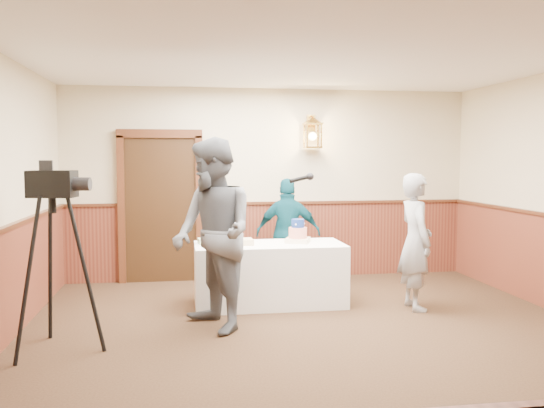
{
  "coord_description": "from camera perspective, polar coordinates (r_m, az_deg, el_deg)",
  "views": [
    {
      "loc": [
        -1.29,
        -4.93,
        1.8
      ],
      "look_at": [
        -0.25,
        1.7,
        1.25
      ],
      "focal_mm": 38.0,
      "sensor_mm": 36.0,
      "label": 1
    }
  ],
  "objects": [
    {
      "name": "ground",
      "position": [
        5.41,
        5.63,
        -14.78
      ],
      "size": [
        7.0,
        7.0,
        0.0
      ],
      "primitive_type": "plane",
      "color": "#301E12",
      "rests_on": "ground"
    },
    {
      "name": "room_shell",
      "position": [
        5.53,
        4.04,
        1.78
      ],
      "size": [
        6.02,
        7.02,
        2.81
      ],
      "color": "beige",
      "rests_on": "ground"
    },
    {
      "name": "display_table",
      "position": [
        7.06,
        -0.25,
        -6.97
      ],
      "size": [
        1.8,
        0.8,
        0.75
      ],
      "primitive_type": "cube",
      "color": "white",
      "rests_on": "ground"
    },
    {
      "name": "tiered_cake",
      "position": [
        7.09,
        2.57,
        -2.91
      ],
      "size": [
        0.36,
        0.36,
        0.29
      ],
      "rotation": [
        0.0,
        0.0,
        -0.37
      ],
      "color": "#FFEBC6",
      "rests_on": "display_table"
    },
    {
      "name": "sheet_cake_yellow",
      "position": [
        6.92,
        -3.29,
        -3.77
      ],
      "size": [
        0.34,
        0.26,
        0.07
      ],
      "primitive_type": "cube",
      "rotation": [
        0.0,
        0.0,
        0.04
      ],
      "color": "#E6C489",
      "rests_on": "display_table"
    },
    {
      "name": "sheet_cake_green",
      "position": [
        7.05,
        -6.23,
        -3.66
      ],
      "size": [
        0.29,
        0.24,
        0.06
      ],
      "primitive_type": "cube",
      "rotation": [
        0.0,
        0.0,
        0.1
      ],
      "color": "#A1D193",
      "rests_on": "display_table"
    },
    {
      "name": "interviewer",
      "position": [
        5.95,
        -5.87,
        -3.03
      ],
      "size": [
        1.67,
        1.2,
        2.01
      ],
      "rotation": [
        0.0,
        0.0,
        -1.17
      ],
      "color": "#595D64",
      "rests_on": "ground"
    },
    {
      "name": "baker",
      "position": [
        7.0,
        14.03,
        -3.63
      ],
      "size": [
        0.39,
        0.59,
        1.61
      ],
      "primitive_type": "imported",
      "rotation": [
        0.0,
        0.0,
        1.56
      ],
      "color": "gray",
      "rests_on": "ground"
    },
    {
      "name": "assistant_p",
      "position": [
        7.94,
        1.62,
        -2.89
      ],
      "size": [
        0.94,
        0.55,
        1.51
      ],
      "primitive_type": "imported",
      "rotation": [
        0.0,
        0.0,
        2.92
      ],
      "color": "#0C4250",
      "rests_on": "ground"
    },
    {
      "name": "tv_camera_rig",
      "position": [
        5.68,
        -20.7,
        -6.24
      ],
      "size": [
        0.66,
        0.61,
        1.68
      ],
      "rotation": [
        0.0,
        0.0,
        -0.17
      ],
      "color": "black",
      "rests_on": "ground"
    }
  ]
}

